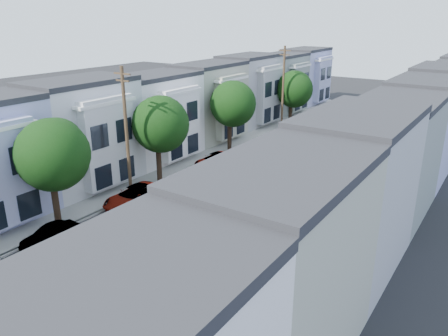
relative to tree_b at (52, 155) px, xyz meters
name	(u,v)px	position (x,y,z in m)	size (l,w,h in m)	color
ground	(177,227)	(6.30, 4.47, -5.19)	(160.00, 160.00, 0.00)	black
road_slab	(278,167)	(6.30, 19.47, -5.18)	(12.00, 70.00, 0.02)	black
curb_left	(225,155)	(0.25, 19.47, -5.11)	(0.30, 70.00, 0.15)	gray
curb_right	(340,179)	(12.35, 19.47, -5.11)	(0.30, 70.00, 0.15)	gray
sidewalk_left	(215,153)	(-1.05, 19.47, -5.11)	(2.60, 70.00, 0.15)	gray
sidewalk_right	(355,182)	(13.65, 19.47, -5.11)	(2.60, 70.00, 0.15)	gray
centerline	(278,167)	(6.30, 19.47, -5.19)	(0.12, 70.00, 0.01)	gold
townhouse_row_left	(186,148)	(-4.85, 19.47, -5.19)	(5.00, 70.00, 8.50)	gray
townhouse_row_right	(401,192)	(17.45, 19.47, -5.19)	(5.00, 70.00, 8.50)	gray
tree_b	(52,155)	(0.00, 0.00, 0.00)	(4.70, 4.70, 7.56)	black
tree_c	(160,124)	(0.00, 10.15, -0.06)	(4.70, 4.70, 7.50)	black
tree_d	(232,104)	(0.00, 21.06, -0.14)	(4.70, 4.70, 7.42)	black
tree_e	(294,89)	(0.00, 35.50, -0.57)	(4.70, 4.70, 6.98)	black
tree_far_r	(400,106)	(13.20, 35.16, -1.19)	(3.10, 3.10, 5.60)	black
utility_pole_near	(127,134)	(0.00, 6.47, -0.03)	(1.60, 0.26, 10.00)	#42301E
utility_pole_far	(283,88)	(0.00, 32.47, -0.03)	(1.60, 0.26, 10.00)	#42301E
fedex_truck	(273,171)	(8.52, 14.12, -3.60)	(2.28, 5.92, 2.84)	silver
lead_sedan	(309,157)	(8.32, 21.81, -4.49)	(1.64, 4.27, 1.39)	black
parked_left_b	(51,236)	(1.40, -1.75, -4.58)	(1.29, 3.65, 1.22)	black
parked_left_c	(134,197)	(1.40, 5.45, -4.47)	(2.38, 5.16, 1.43)	#8E939A
parked_left_d	(215,161)	(1.40, 15.96, -4.54)	(2.15, 4.65, 1.29)	#5B0F15
parked_right_a	(127,321)	(11.20, -4.83, -4.55)	(1.49, 3.90, 1.26)	#545859
parked_right_b	(210,259)	(11.20, 1.58, -4.57)	(1.29, 3.66, 1.22)	white
parked_right_c	(343,159)	(11.20, 23.11, -4.56)	(1.48, 3.87, 1.25)	black
parked_right_d	(371,138)	(11.20, 32.44, -4.57)	(2.03, 4.40, 1.22)	black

